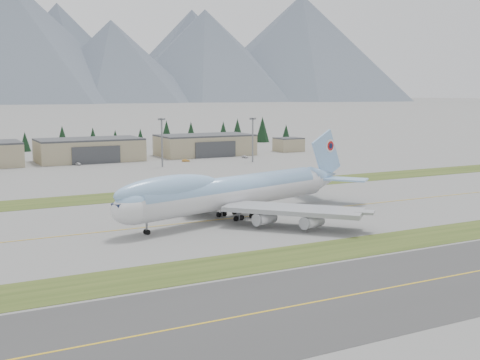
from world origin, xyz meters
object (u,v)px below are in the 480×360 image
hangar_center (89,150)px  service_vehicle_b (186,162)px  service_vehicle_c (245,158)px  hangar_right (205,145)px  boeing_747_freighter (232,191)px  service_vehicle_a (78,165)px

hangar_center → service_vehicle_b: hangar_center is taller
hangar_center → service_vehicle_c: 75.56m
hangar_center → service_vehicle_c: size_ratio=11.62×
hangar_center → service_vehicle_c: (72.18, -21.68, -5.39)m
service_vehicle_b → service_vehicle_c: service_vehicle_b is taller
hangar_right → service_vehicle_b: size_ratio=12.54×
boeing_747_freighter → service_vehicle_b: bearing=57.0°
hangar_right → boeing_747_freighter: bearing=-111.5°
boeing_747_freighter → service_vehicle_a: (-9.58, 134.73, -7.02)m
hangar_center → boeing_747_freighter: bearing=-89.7°
hangar_right → service_vehicle_b: hangar_right is taller
boeing_747_freighter → service_vehicle_b: (38.56, 125.84, -7.02)m
hangar_right → service_vehicle_a: size_ratio=12.33×
hangar_center → service_vehicle_a: 18.23m
service_vehicle_b → hangar_right: bearing=-17.1°
hangar_right → service_vehicle_c: (12.18, -21.68, -5.39)m
service_vehicle_a → service_vehicle_c: (80.89, -6.60, 0.00)m
service_vehicle_a → boeing_747_freighter: bearing=-102.3°
hangar_center → service_vehicle_b: (39.42, -23.97, -5.39)m
boeing_747_freighter → service_vehicle_c: boeing_747_freighter is taller
boeing_747_freighter → service_vehicle_a: 135.25m
boeing_747_freighter → service_vehicle_c: 146.80m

